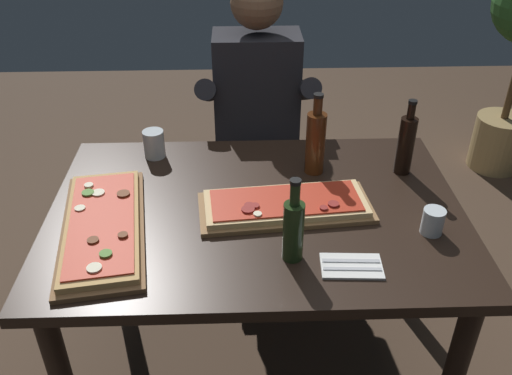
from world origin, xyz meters
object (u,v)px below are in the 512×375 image
Objects in this scene: tumbler_far_side at (154,145)px; diner_chair at (256,149)px; dining_table at (256,230)px; tumbler_near_camera at (433,223)px; wine_bottle_dark at (406,144)px; seated_diner at (257,113)px; pizza_rectangular_left at (103,225)px; pizza_rectangular_front at (285,205)px; vinegar_bottle_green at (293,228)px; oil_bottle_amber at (316,141)px.

tumbler_far_side is 0.13× the size of diner_chair.
diner_chair is at bearing 88.09° from dining_table.
tumbler_near_camera is 0.10× the size of diner_chair.
seated_diner reaches higher than wine_bottle_dark.
tumbler_far_side is at bearing 76.92° from pizza_rectangular_left.
diner_chair is (-0.07, 0.87, -0.27)m from pizza_rectangular_front.
pizza_rectangular_left is at bearing -162.79° from wine_bottle_dark.
pizza_rectangular_front is 0.45× the size of seated_diner.
wine_bottle_dark is at bearing -50.72° from diner_chair.
diner_chair is at bearing 93.56° from vinegar_bottle_green.
vinegar_bottle_green is at bearing -89.66° from pizza_rectangular_front.
oil_bottle_amber is 3.64× the size of tumbler_near_camera.
wine_bottle_dark is at bearing -2.76° from oil_bottle_amber.
pizza_rectangular_front is 0.92m from diner_chair.
tumbler_far_side is (-0.48, 0.38, 0.03)m from pizza_rectangular_front.
seated_diner is at bearing 95.17° from pizza_rectangular_front.
pizza_rectangular_left is 0.49× the size of seated_diner.
wine_bottle_dark is 2.66× the size of tumbler_far_side.
tumbler_near_camera is 0.78× the size of tumbler_far_side.
pizza_rectangular_front is at bearing -9.27° from dining_table.
seated_diner is (-0.07, 0.99, -0.11)m from vinegar_bottle_green.
diner_chair is (0.41, 0.49, -0.30)m from tumbler_far_side.
tumbler_far_side is at bearing 127.74° from vinegar_bottle_green.
pizza_rectangular_front is 7.00× the size of tumbler_near_camera.
pizza_rectangular_front is at bearing -85.54° from diner_chair.
wine_bottle_dark is (0.55, 0.22, 0.21)m from dining_table.
seated_diner is at bearing 41.86° from tumbler_far_side.
tumbler_far_side is (-0.94, 0.15, -0.07)m from wine_bottle_dark.
pizza_rectangular_front is at bearing -117.07° from oil_bottle_amber.
vinegar_bottle_green reaches higher than dining_table.
pizza_rectangular_left is at bearing 165.70° from vinegar_bottle_green.
seated_diner is (0.03, 0.74, 0.10)m from dining_table.
dining_table is at bearing 170.73° from pizza_rectangular_front.
oil_bottle_amber is 0.51m from vinegar_bottle_green.
tumbler_far_side is (-0.48, 0.62, -0.06)m from vinegar_bottle_green.
tumbler_near_camera is at bearing -90.05° from wine_bottle_dark.
pizza_rectangular_front is 0.60m from pizza_rectangular_left.
seated_diner is at bearing 111.14° from oil_bottle_amber.
vinegar_bottle_green is at bearing -86.01° from seated_diner.
pizza_rectangular_front is at bearing -152.98° from wine_bottle_dark.
tumbler_near_camera is at bearing -62.60° from diner_chair.
diner_chair is 0.28m from seated_diner.
diner_chair is at bearing 94.46° from pizza_rectangular_front.
pizza_rectangular_front is 0.52m from wine_bottle_dark.
pizza_rectangular_left is at bearing -121.82° from seated_diner.
pizza_rectangular_front is 2.07× the size of wine_bottle_dark.
diner_chair reaches higher than tumbler_far_side.
dining_table is 0.55m from tumbler_far_side.
tumbler_far_side is at bearing 141.67° from pizza_rectangular_front.
wine_bottle_dark is at bearing -9.02° from tumbler_far_side.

